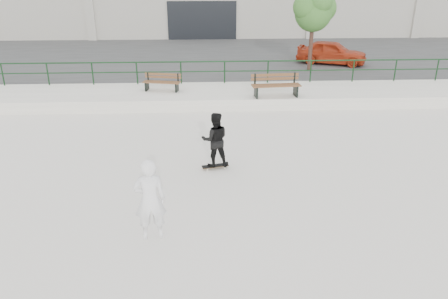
{
  "coord_description": "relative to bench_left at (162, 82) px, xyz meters",
  "views": [
    {
      "loc": [
        0.02,
        -9.02,
        5.51
      ],
      "look_at": [
        0.55,
        2.0,
        0.86
      ],
      "focal_mm": 35.0,
      "sensor_mm": 36.0,
      "label": 1
    }
  ],
  "objects": [
    {
      "name": "standing_skater",
      "position": [
        2.09,
        -6.97,
        0.04
      ],
      "size": [
        0.83,
        0.67,
        1.62
      ],
      "primitive_type": "imported",
      "rotation": [
        0.0,
        0.0,
        3.21
      ],
      "color": "black",
      "rests_on": "skateboard"
    },
    {
      "name": "ledge",
      "position": [
        1.77,
        -0.09,
        -0.62
      ],
      "size": [
        30.0,
        3.0,
        0.5
      ],
      "primitive_type": "cube",
      "color": "beige",
      "rests_on": "ground"
    },
    {
      "name": "bench_right",
      "position": [
        4.77,
        -1.12,
        0.09
      ],
      "size": [
        2.05,
        0.73,
        0.93
      ],
      "rotation": [
        0.0,
        0.0,
        0.08
      ],
      "color": "brown",
      "rests_on": "ledge"
    },
    {
      "name": "parking_strip",
      "position": [
        1.77,
        8.41,
        -0.62
      ],
      "size": [
        60.0,
        14.0,
        0.5
      ],
      "primitive_type": "cube",
      "color": "#393939",
      "rests_on": "ground"
    },
    {
      "name": "ground",
      "position": [
        1.77,
        -9.59,
        -0.87
      ],
      "size": [
        120.0,
        120.0,
        0.0
      ],
      "primitive_type": "plane",
      "color": "silver",
      "rests_on": "ground"
    },
    {
      "name": "skateboard",
      "position": [
        2.09,
        -6.97,
        -0.8
      ],
      "size": [
        0.81,
        0.38,
        0.09
      ],
      "rotation": [
        0.0,
        0.0,
        0.24
      ],
      "color": "black",
      "rests_on": "ground"
    },
    {
      "name": "red_car",
      "position": [
        8.86,
        5.23,
        0.27
      ],
      "size": [
        4.04,
        2.85,
        1.28
      ],
      "primitive_type": "imported",
      "rotation": [
        0.0,
        0.0,
        1.17
      ],
      "color": "#B13115",
      "rests_on": "parking_strip"
    },
    {
      "name": "bench_left",
      "position": [
        0.0,
        0.0,
        0.0
      ],
      "size": [
        1.68,
        0.78,
        0.74
      ],
      "rotation": [
        0.0,
        0.0,
        -0.2
      ],
      "color": "brown",
      "rests_on": "ledge"
    },
    {
      "name": "railing",
      "position": [
        1.77,
        1.21,
        0.38
      ],
      "size": [
        28.0,
        0.06,
        1.03
      ],
      "color": "#133418",
      "rests_on": "ledge"
    },
    {
      "name": "seated_skater",
      "position": [
        0.61,
        -10.44,
        0.07
      ],
      "size": [
        0.74,
        0.55,
        1.87
      ],
      "primitive_type": "imported",
      "rotation": [
        0.0,
        0.0,
        3.3
      ],
      "color": "white",
      "rests_on": "ground"
    },
    {
      "name": "tree",
      "position": [
        7.33,
        3.74,
        2.69
      ],
      "size": [
        2.29,
        2.04,
        4.07
      ],
      "color": "#4E3227",
      "rests_on": "parking_strip"
    }
  ]
}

